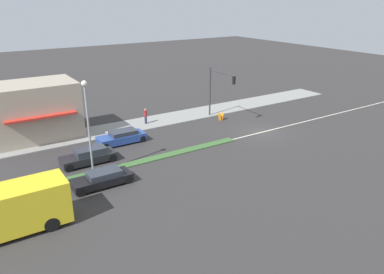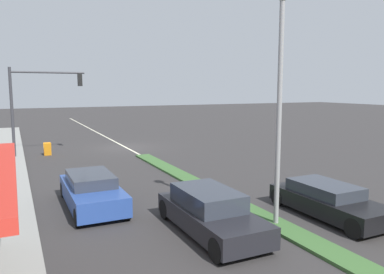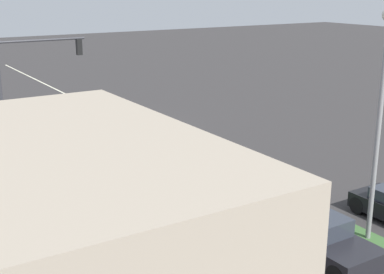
{
  "view_description": "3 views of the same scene",
  "coord_description": "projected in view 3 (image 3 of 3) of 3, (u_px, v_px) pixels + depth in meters",
  "views": [
    {
      "loc": [
        -26.52,
        25.81,
        13.1
      ],
      "look_at": [
        -1.39,
        9.52,
        1.85
      ],
      "focal_mm": 35.0,
      "sensor_mm": 36.0,
      "label": 1
    },
    {
      "loc": [
        7.49,
        27.23,
        4.44
      ],
      "look_at": [
        -1.63,
        8.19,
        1.66
      ],
      "focal_mm": 35.0,
      "sensor_mm": 36.0,
      "label": 2
    },
    {
      "loc": [
        13.39,
        28.31,
        8.06
      ],
      "look_at": [
        1.9,
        10.08,
        1.95
      ],
      "focal_mm": 50.0,
      "sensor_mm": 36.0,
      "label": 3
    }
  ],
  "objects": [
    {
      "name": "sedan_dark",
      "position": [
        310.0,
        234.0,
        16.59
      ],
      "size": [
        1.78,
        4.47,
        1.33
      ],
      "color": "black",
      "rests_on": "ground"
    },
    {
      "name": "coupe_blue",
      "position": [
        166.0,
        209.0,
        18.52
      ],
      "size": [
        1.81,
        4.48,
        1.25
      ],
      "color": "#284793",
      "rests_on": "ground"
    },
    {
      "name": "lane_marking_center",
      "position": [
        129.0,
        125.0,
        32.11
      ],
      "size": [
        0.16,
        60.0,
        0.01
      ],
      "primitive_type": "cube",
      "color": "beige",
      "rests_on": "ground"
    },
    {
      "name": "warning_aframe_sign",
      "position": [
        43.0,
        136.0,
        28.21
      ],
      "size": [
        0.45,
        0.53,
        0.84
      ],
      "color": "orange",
      "rests_on": "ground"
    },
    {
      "name": "ground_plane",
      "position": [
        370.0,
        242.0,
        17.46
      ],
      "size": [
        160.0,
        160.0,
        0.0
      ],
      "primitive_type": "plane",
      "color": "#333030"
    },
    {
      "name": "traffic_signal_main",
      "position": [
        28.0,
        72.0,
        26.88
      ],
      "size": [
        4.59,
        0.34,
        5.6
      ],
      "color": "#333338",
      "rests_on": "sidewalk_right"
    },
    {
      "name": "street_lamp",
      "position": [
        381.0,
        98.0,
        16.25
      ],
      "size": [
        0.44,
        0.44,
        7.37
      ],
      "color": "gray",
      "rests_on": "median_strip"
    },
    {
      "name": "pedestrian",
      "position": [
        22.0,
        181.0,
        20.06
      ],
      "size": [
        0.34,
        0.34,
        1.69
      ],
      "color": "#282D42",
      "rests_on": "sidewalk_right"
    }
  ]
}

